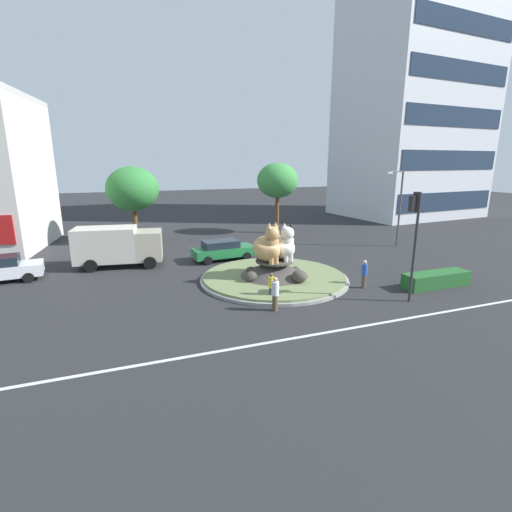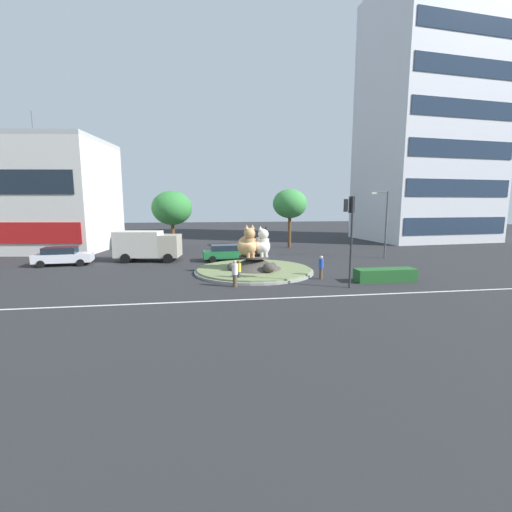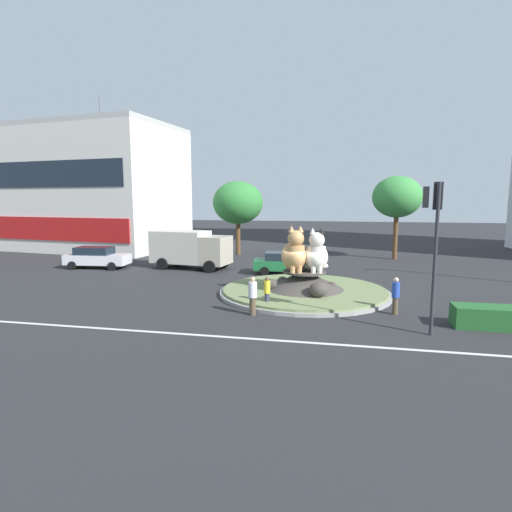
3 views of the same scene
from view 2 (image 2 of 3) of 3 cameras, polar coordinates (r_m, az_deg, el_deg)
ground_plane at (r=27.83m, az=-0.33°, el=-2.69°), size 160.00×160.00×0.00m
lane_centreline at (r=20.17m, az=2.93°, el=-7.07°), size 112.00×0.20×0.01m
roundabout_island at (r=27.74m, az=-0.32°, el=-1.78°), size 9.56×9.56×1.33m
cat_statue_calico at (r=27.20m, az=-1.43°, el=1.89°), size 1.91×2.70×2.57m
cat_statue_white at (r=27.56m, az=0.94°, el=1.89°), size 1.61×2.56×2.45m
traffic_light_mast at (r=22.97m, az=15.44°, el=5.47°), size 0.75×0.50×5.95m
shophouse_block at (r=50.09m, az=-35.28°, el=8.19°), size 22.75×13.89×16.33m
office_tower at (r=60.50m, az=26.80°, el=19.46°), size 18.57×15.03×35.54m
clipped_hedge_strip at (r=26.18m, az=20.70°, el=-2.96°), size 4.36×1.20×0.90m
broadleaf_tree_behind_island at (r=43.55m, az=5.65°, el=8.63°), size 4.26×4.26×7.35m
second_tree_near_tower at (r=42.76m, az=-13.81°, el=7.74°), size 4.79×4.79×7.05m
streetlight_arm at (r=37.03m, az=20.62°, el=5.68°), size 1.95×0.44×6.73m
pedestrian_white_shirt at (r=22.76m, az=-3.53°, el=-2.82°), size 0.39×0.39×1.80m
pedestrian_blue_shirt at (r=25.49m, az=10.77°, el=-1.77°), size 0.35×0.35×1.74m
pedestrian_yellow_shirt at (r=24.29m, az=-2.88°, el=-2.41°), size 0.32×0.32×1.54m
sedan_on_far_lane at (r=35.34m, az=-29.49°, el=0.02°), size 4.94×2.41×1.66m
hatchback_near_shophouse at (r=33.47m, az=-4.82°, el=0.62°), size 4.92×2.39×1.55m
delivery_box_truck at (r=34.59m, az=-17.63°, el=1.80°), size 6.30×3.36×2.89m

